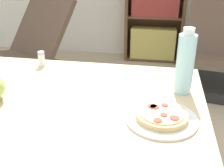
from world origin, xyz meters
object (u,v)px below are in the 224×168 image
(salt_shaker, at_px, (42,59))
(lounge_chair_near, at_px, (31,63))
(pizza_on_plate, at_px, (161,117))
(drink_bottle, at_px, (185,63))
(lounge_chair_far, at_px, (215,62))

(salt_shaker, distance_m, lounge_chair_near, 1.31)
(pizza_on_plate, xyz_separation_m, salt_shaker, (-0.62, 0.42, 0.02))
(drink_bottle, bearing_deg, salt_shaker, 165.61)
(salt_shaker, height_order, lounge_chair_far, lounge_chair_far)
(pizza_on_plate, distance_m, salt_shaker, 0.75)
(pizza_on_plate, distance_m, lounge_chair_near, 1.98)
(pizza_on_plate, height_order, drink_bottle, drink_bottle)
(salt_shaker, relative_size, lounge_chair_near, 0.08)
(drink_bottle, height_order, lounge_chair_near, drink_bottle)
(lounge_chair_far, bearing_deg, lounge_chair_near, -160.24)
(pizza_on_plate, xyz_separation_m, drink_bottle, (0.08, 0.24, 0.12))
(salt_shaker, xyz_separation_m, lounge_chair_far, (1.14, 1.39, -0.48))
(drink_bottle, height_order, salt_shaker, drink_bottle)
(lounge_chair_near, distance_m, lounge_chair_far, 1.78)
(pizza_on_plate, relative_size, lounge_chair_far, 0.29)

